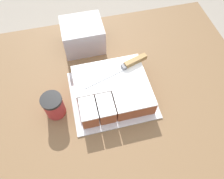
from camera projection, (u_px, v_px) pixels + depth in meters
name	position (u px, v px, depth m)	size (l,w,h in m)	color
ground_plane	(105.00, 162.00, 1.68)	(8.00, 8.00, 0.00)	#9E9384
countertop	(103.00, 144.00, 1.29)	(1.40, 1.10, 0.91)	brown
cake_board	(112.00, 95.00, 0.94)	(0.35, 0.31, 0.01)	silver
cake	(112.00, 89.00, 0.91)	(0.30, 0.26, 0.08)	#994C2D
knife	(129.00, 64.00, 0.91)	(0.29, 0.11, 0.02)	silver
coffee_cup	(54.00, 106.00, 0.85)	(0.08, 0.08, 0.11)	#B23333
storage_box	(84.00, 35.00, 1.04)	(0.19, 0.16, 0.13)	#B2B2B7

